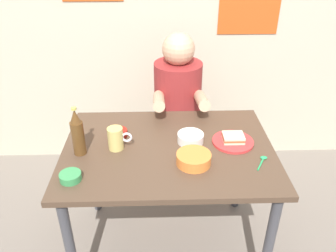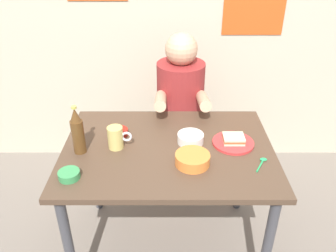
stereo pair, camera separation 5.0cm
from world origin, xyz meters
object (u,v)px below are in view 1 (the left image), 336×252
at_px(stool, 177,143).
at_px(dip_bowl_green, 70,176).
at_px(plate_orange, 233,142).
at_px(dining_table, 168,162).
at_px(beer_bottle, 78,133).
at_px(person_seated, 178,93).
at_px(beer_mug, 116,139).
at_px(sandwich, 233,138).

relative_size(stool, dip_bowl_green, 4.50).
xyz_separation_m(stool, plate_orange, (0.26, -0.60, 0.40)).
relative_size(dining_table, beer_bottle, 4.20).
relative_size(dining_table, dip_bowl_green, 11.00).
relative_size(dining_table, person_seated, 1.53).
bearing_deg(dip_bowl_green, dining_table, 28.90).
height_order(person_seated, beer_mug, person_seated).
bearing_deg(dining_table, stool, 82.34).
height_order(stool, sandwich, sandwich).
bearing_deg(dip_bowl_green, beer_mug, 52.99).
bearing_deg(sandwich, dining_table, -174.63).
bearing_deg(dip_bowl_green, plate_orange, 19.49).
xyz_separation_m(plate_orange, beer_mug, (-0.61, -0.04, 0.05)).
bearing_deg(beer_mug, plate_orange, 3.43).
distance_m(stool, person_seated, 0.42).
relative_size(plate_orange, sandwich, 2.00).
bearing_deg(person_seated, sandwich, -65.96).
distance_m(stool, plate_orange, 0.76).
height_order(stool, beer_mug, beer_mug).
distance_m(dining_table, person_seated, 0.64).
bearing_deg(plate_orange, dip_bowl_green, -160.51).
bearing_deg(beer_mug, stool, 60.88).
xyz_separation_m(person_seated, plate_orange, (0.26, -0.59, -0.02)).
height_order(dining_table, plate_orange, plate_orange).
xyz_separation_m(person_seated, beer_mug, (-0.35, -0.62, 0.03)).
bearing_deg(stool, person_seated, -90.00).
distance_m(dining_table, beer_bottle, 0.50).
xyz_separation_m(dining_table, stool, (0.08, 0.63, -0.30)).
height_order(stool, plate_orange, plate_orange).
distance_m(sandwich, beer_bottle, 0.80).
bearing_deg(stool, sandwich, -66.36).
bearing_deg(plate_orange, person_seated, 114.04).
bearing_deg(sandwich, stool, 113.64).
distance_m(sandwich, dip_bowl_green, 0.85).
bearing_deg(dining_table, plate_orange, 5.37).
bearing_deg(beer_bottle, stool, 51.33).
distance_m(person_seated, plate_orange, 0.64).
distance_m(stool, sandwich, 0.78).
distance_m(dining_table, dip_bowl_green, 0.53).
height_order(stool, person_seated, person_seated).
bearing_deg(stool, dip_bowl_green, -121.47).
bearing_deg(beer_bottle, person_seated, 50.86).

